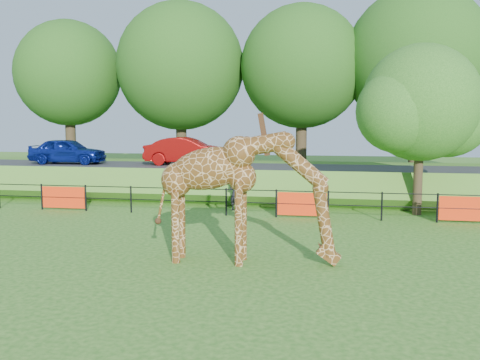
{
  "coord_description": "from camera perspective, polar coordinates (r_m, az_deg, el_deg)",
  "views": [
    {
      "loc": [
        4.32,
        -12.54,
        3.8
      ],
      "look_at": [
        1.45,
        3.13,
        2.0
      ],
      "focal_mm": 40.0,
      "sensor_mm": 36.0,
      "label": 1
    }
  ],
  "objects": [
    {
      "name": "embankment",
      "position": [
        28.55,
        1.61,
        0.11
      ],
      "size": [
        40.0,
        9.0,
        1.3
      ],
      "primitive_type": "cube",
      "color": "#286619",
      "rests_on": "ground"
    },
    {
      "name": "road",
      "position": [
        27.0,
        1.13,
        1.26
      ],
      "size": [
        40.0,
        5.0,
        0.12
      ],
      "primitive_type": "cube",
      "color": "#2D2D2F",
      "rests_on": "embankment"
    },
    {
      "name": "ground",
      "position": [
        13.8,
        -8.4,
        -9.61
      ],
      "size": [
        90.0,
        90.0,
        0.0
      ],
      "primitive_type": "plane",
      "color": "#286619",
      "rests_on": "ground"
    },
    {
      "name": "perimeter_fence",
      "position": [
        21.24,
        -1.48,
        -2.36
      ],
      "size": [
        28.07,
        0.1,
        1.1
      ],
      "primitive_type": null,
      "color": "black",
      "rests_on": "ground"
    },
    {
      "name": "visitor",
      "position": [
        22.37,
        -0.52,
        -1.43
      ],
      "size": [
        0.63,
        0.53,
        1.47
      ],
      "primitive_type": "imported",
      "rotation": [
        0.0,
        0.0,
        2.74
      ],
      "color": "black",
      "rests_on": "ground"
    },
    {
      "name": "tree_east",
      "position": [
        22.42,
        18.94,
        7.33
      ],
      "size": [
        5.4,
        4.71,
        6.76
      ],
      "color": "#362918",
      "rests_on": "ground"
    },
    {
      "name": "giraffe",
      "position": [
        14.08,
        0.7,
        -1.88
      ],
      "size": [
        4.95,
        1.0,
        3.52
      ],
      "primitive_type": null,
      "rotation": [
        0.0,
        0.0,
        0.02
      ],
      "color": "#5A3412",
      "rests_on": "ground"
    },
    {
      "name": "car_red",
      "position": [
        28.33,
        -5.65,
        3.07
      ],
      "size": [
        4.44,
        1.59,
        1.46
      ],
      "primitive_type": "imported",
      "rotation": [
        0.0,
        0.0,
        1.56
      ],
      "color": "#A10D0B",
      "rests_on": "road"
    },
    {
      "name": "bg_tree_line",
      "position": [
        34.79,
        6.47,
        12.0
      ],
      "size": [
        37.3,
        8.8,
        11.82
      ],
      "color": "#362918",
      "rests_on": "ground"
    },
    {
      "name": "car_blue",
      "position": [
        30.43,
        -17.91,
        2.96
      ],
      "size": [
        4.12,
        1.77,
        1.39
      ],
      "primitive_type": "imported",
      "rotation": [
        0.0,
        0.0,
        1.6
      ],
      "color": "navy",
      "rests_on": "road"
    }
  ]
}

